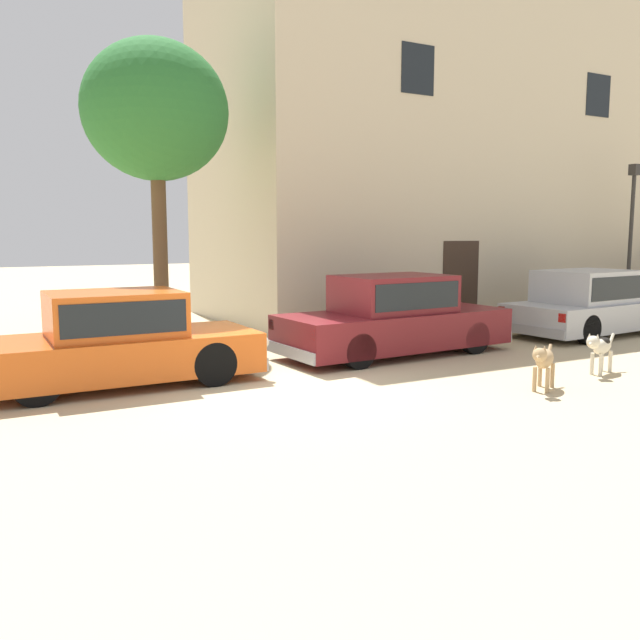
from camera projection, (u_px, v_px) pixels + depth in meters
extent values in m
plane|color=tan|center=(271.00, 384.00, 10.01)|extent=(80.00, 80.00, 0.00)
cube|color=#D15619|center=(119.00, 355.00, 9.92)|extent=(4.12, 1.75, 0.61)
cube|color=#D15619|center=(115.00, 314.00, 9.81)|extent=(1.90, 1.50, 0.67)
cube|color=black|center=(115.00, 313.00, 9.81)|extent=(1.74, 1.52, 0.47)
cube|color=#999BA0|center=(245.00, 356.00, 10.90)|extent=(0.12, 1.70, 0.20)
sphere|color=silver|center=(231.00, 331.00, 11.47)|extent=(0.20, 0.20, 0.20)
sphere|color=silver|center=(263.00, 342.00, 10.27)|extent=(0.20, 0.20, 0.20)
cylinder|color=black|center=(184.00, 348.00, 11.18)|extent=(0.67, 0.20, 0.67)
cylinder|color=black|center=(214.00, 364.00, 9.84)|extent=(0.67, 0.20, 0.67)
cylinder|color=black|center=(27.00, 361.00, 10.02)|extent=(0.67, 0.20, 0.67)
cylinder|color=black|center=(36.00, 381.00, 8.68)|extent=(0.67, 0.20, 0.67)
cube|color=maroon|center=(394.00, 329.00, 12.38)|extent=(4.59, 1.94, 0.67)
cube|color=maroon|center=(393.00, 294.00, 12.27)|extent=(2.15, 1.56, 0.69)
cube|color=black|center=(393.00, 293.00, 12.27)|extent=(1.99, 1.58, 0.48)
cube|color=#999BA0|center=(479.00, 332.00, 13.58)|extent=(0.22, 1.65, 0.20)
cube|color=#999BA0|center=(292.00, 352.00, 11.25)|extent=(0.22, 1.65, 0.20)
sphere|color=silver|center=(458.00, 310.00, 14.10)|extent=(0.20, 0.20, 0.20)
sphere|color=silver|center=(505.00, 317.00, 12.99)|extent=(0.20, 0.20, 0.20)
cube|color=red|center=(272.00, 324.00, 11.81)|extent=(0.05, 0.18, 0.18)
cube|color=red|center=(313.00, 335.00, 10.59)|extent=(0.05, 0.18, 0.18)
cylinder|color=black|center=(423.00, 328.00, 13.74)|extent=(0.63, 0.24, 0.62)
cylinder|color=black|center=(474.00, 338.00, 12.49)|extent=(0.63, 0.24, 0.62)
cylinder|color=black|center=(313.00, 339.00, 12.33)|extent=(0.63, 0.24, 0.62)
cylinder|color=black|center=(359.00, 351.00, 11.08)|extent=(0.63, 0.24, 0.62)
cube|color=#B2B5BA|center=(592.00, 314.00, 14.89)|extent=(4.34, 2.13, 0.60)
cube|color=#B2B5BA|center=(588.00, 286.00, 14.69)|extent=(2.22, 1.71, 0.71)
cube|color=black|center=(588.00, 286.00, 14.69)|extent=(2.05, 1.72, 0.50)
cube|color=#999BA0|center=(530.00, 330.00, 13.80)|extent=(0.26, 1.78, 0.20)
sphere|color=silver|center=(618.00, 301.00, 16.62)|extent=(0.20, 0.20, 0.20)
cube|color=red|center=(502.00, 310.00, 14.41)|extent=(0.05, 0.18, 0.18)
cube|color=red|center=(563.00, 318.00, 13.10)|extent=(0.05, 0.18, 0.18)
cylinder|color=black|center=(594.00, 313.00, 16.26)|extent=(0.63, 0.25, 0.62)
cylinder|color=black|center=(526.00, 321.00, 14.90)|extent=(0.63, 0.25, 0.62)
cylinder|color=black|center=(588.00, 329.00, 13.56)|extent=(0.63, 0.25, 0.62)
cube|color=beige|center=(451.00, 160.00, 19.29)|extent=(14.10, 6.10, 8.82)
cube|color=#38281E|center=(460.00, 284.00, 16.06)|extent=(1.10, 0.02, 2.10)
cube|color=black|center=(418.00, 69.00, 14.75)|extent=(0.90, 0.02, 1.10)
cube|color=black|center=(598.00, 95.00, 17.58)|extent=(0.90, 0.02, 1.10)
cylinder|color=tan|center=(547.00, 381.00, 9.41)|extent=(0.06, 0.06, 0.37)
cylinder|color=tan|center=(535.00, 379.00, 9.50)|extent=(0.06, 0.06, 0.37)
cylinder|color=tan|center=(552.00, 376.00, 9.74)|extent=(0.06, 0.06, 0.37)
cylinder|color=tan|center=(540.00, 374.00, 9.83)|extent=(0.06, 0.06, 0.37)
ellipsoid|color=tan|center=(544.00, 359.00, 9.58)|extent=(0.63, 0.52, 0.28)
sphere|color=tan|center=(540.00, 355.00, 9.25)|extent=(0.20, 0.20, 0.20)
cone|color=tan|center=(538.00, 357.00, 9.16)|extent=(0.15, 0.15, 0.11)
cone|color=tan|center=(545.00, 349.00, 9.21)|extent=(0.10, 0.10, 0.09)
cone|color=tan|center=(536.00, 348.00, 9.27)|extent=(0.10, 0.10, 0.09)
cylinder|color=tan|center=(549.00, 350.00, 9.90)|extent=(0.19, 0.14, 0.17)
cylinder|color=beige|center=(601.00, 365.00, 10.55)|extent=(0.06, 0.06, 0.36)
cylinder|color=beige|center=(592.00, 364.00, 10.64)|extent=(0.06, 0.06, 0.36)
cylinder|color=beige|center=(610.00, 361.00, 10.84)|extent=(0.06, 0.06, 0.36)
cylinder|color=beige|center=(602.00, 360.00, 10.94)|extent=(0.06, 0.06, 0.36)
ellipsoid|color=beige|center=(602.00, 346.00, 10.71)|extent=(0.66, 0.38, 0.26)
ellipsoid|color=black|center=(604.00, 342.00, 10.73)|extent=(0.39, 0.28, 0.14)
sphere|color=beige|center=(593.00, 342.00, 10.41)|extent=(0.21, 0.21, 0.21)
cone|color=beige|center=(591.00, 344.00, 10.33)|extent=(0.15, 0.15, 0.12)
cone|color=beige|center=(598.00, 337.00, 10.35)|extent=(0.09, 0.09, 0.09)
cone|color=beige|center=(590.00, 336.00, 10.44)|extent=(0.09, 0.09, 0.09)
cylinder|color=beige|center=(611.00, 339.00, 10.98)|extent=(0.20, 0.11, 0.19)
cylinder|color=#2D2B28|center=(630.00, 248.00, 17.28)|extent=(0.10, 0.10, 3.78)
cube|color=#2D2B28|center=(635.00, 170.00, 17.02)|extent=(0.22, 0.22, 0.28)
sphere|color=silver|center=(635.00, 170.00, 17.02)|extent=(0.18, 0.18, 0.18)
cylinder|color=brown|center=(161.00, 259.00, 12.92)|extent=(0.29, 0.29, 3.57)
ellipsoid|color=#286B2D|center=(156.00, 110.00, 12.55)|extent=(2.81, 2.52, 2.67)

